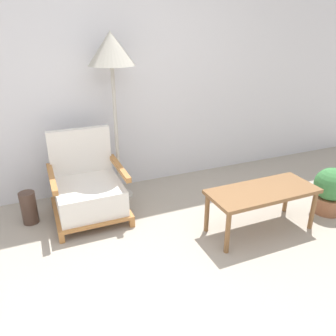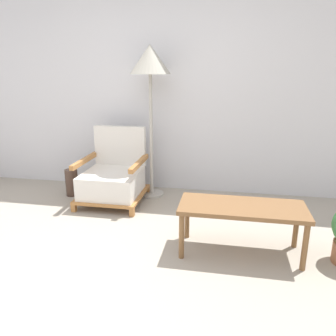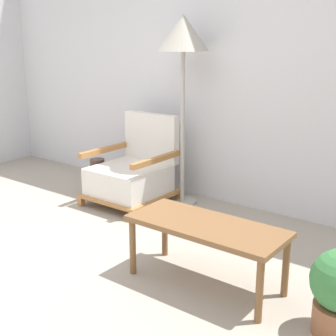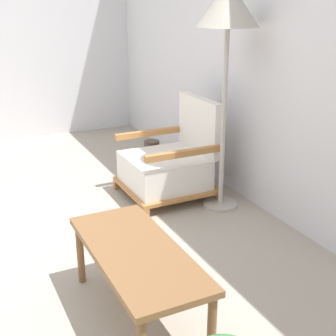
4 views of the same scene
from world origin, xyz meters
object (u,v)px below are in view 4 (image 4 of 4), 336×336
at_px(armchair, 170,164).
at_px(coffee_table, 137,258).
at_px(vase, 152,157).
at_px(floor_lamp, 228,14).

height_order(armchair, coffee_table, armchair).
relative_size(armchair, vase, 2.56).
bearing_deg(floor_lamp, armchair, -145.15).
bearing_deg(armchair, floor_lamp, 34.85).
relative_size(armchair, coffee_table, 0.82).
distance_m(armchair, floor_lamp, 1.33).
bearing_deg(coffee_table, vase, 153.73).
bearing_deg(coffee_table, floor_lamp, 131.31).
relative_size(floor_lamp, vase, 5.36).
height_order(coffee_table, vase, coffee_table).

